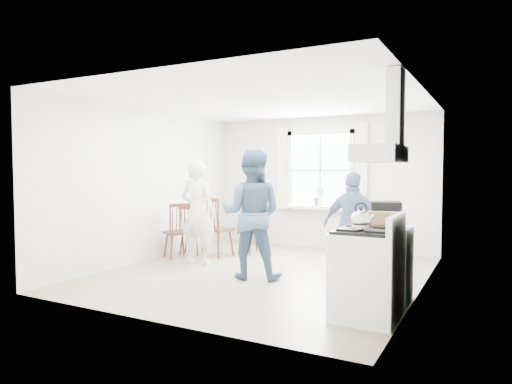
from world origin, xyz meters
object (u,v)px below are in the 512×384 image
stereo_stack (386,214)px  windsor_chair_a (190,225)px  person_mid (252,214)px  person_right (353,226)px  person_left (198,212)px  windsor_chair_b (214,221)px  windsor_chair_c (179,225)px  gas_stove (368,273)px  low_cabinet (388,264)px

stereo_stack → windsor_chair_a: size_ratio=0.45×
person_mid → person_right: (1.32, 0.62, -0.16)m
stereo_stack → person_left: size_ratio=0.24×
windsor_chair_b → windsor_chair_c: 0.61m
stereo_stack → person_right: (-0.66, 0.98, -0.28)m
gas_stove → low_cabinet: gas_stove is taller
low_cabinet → windsor_chair_a: windsor_chair_a is taller
low_cabinet → person_mid: size_ratio=0.48×
low_cabinet → windsor_chair_c: (-3.79, 0.93, 0.15)m
gas_stove → low_cabinet: 0.70m
gas_stove → person_mid: size_ratio=0.60×
windsor_chair_c → person_left: size_ratio=0.57×
windsor_chair_a → windsor_chair_c: windsor_chair_c is taller
low_cabinet → windsor_chair_b: windsor_chair_b is taller
windsor_chair_b → stereo_stack: bearing=-23.1°
low_cabinet → windsor_chair_b: 3.62m
low_cabinet → person_right: bearing=126.8°
windsor_chair_a → gas_stove: bearing=-27.9°
low_cabinet → windsor_chair_c: bearing=166.3°
windsor_chair_a → person_left: (0.57, -0.56, 0.31)m
gas_stove → windsor_chair_a: 4.26m
person_left → person_mid: bearing=156.7°
gas_stove → stereo_stack: stereo_stack is taller
windsor_chair_c → person_left: bearing=-20.0°
windsor_chair_a → low_cabinet: bearing=-18.6°
low_cabinet → windsor_chair_b: bearing=158.0°
windsor_chair_a → windsor_chair_c: (0.04, -0.36, 0.05)m
windsor_chair_a → person_mid: bearing=-28.6°
stereo_stack → windsor_chair_a: (-3.81, 1.35, -0.50)m
stereo_stack → windsor_chair_b: (-3.33, 1.42, -0.40)m
low_cabinet → person_right: size_ratio=0.58×
person_left → person_mid: 1.33m
gas_stove → windsor_chair_b: 3.88m
person_right → gas_stove: bearing=112.5°
stereo_stack → gas_stove: bearing=-93.9°
windsor_chair_c → person_right: size_ratio=0.64×
windsor_chair_c → stereo_stack: bearing=-14.7°
low_cabinet → windsor_chair_c: windsor_chair_c is taller
windsor_chair_b → person_right: size_ratio=0.70×
stereo_stack → windsor_chair_c: size_ratio=0.41×
low_cabinet → windsor_chair_b: size_ratio=0.84×
windsor_chair_a → windsor_chair_c: 0.37m
gas_stove → stereo_stack: size_ratio=2.74×
person_left → low_cabinet: bearing=163.3°
windsor_chair_b → person_left: person_left is taller
windsor_chair_c → gas_stove: bearing=-23.6°
low_cabinet → person_right: person_right is taller
windsor_chair_b → person_left: size_ratio=0.62×
windsor_chair_b → person_right: person_right is taller
low_cabinet → person_left: size_ratio=0.52×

